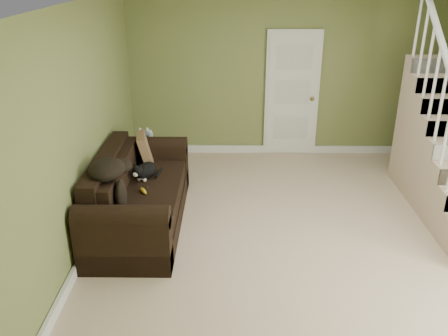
{
  "coord_description": "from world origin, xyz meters",
  "views": [
    {
      "loc": [
        -0.9,
        -4.73,
        2.97
      ],
      "look_at": [
        -0.96,
        0.31,
        0.76
      ],
      "focal_mm": 38.0,
      "sensor_mm": 36.0,
      "label": 1
    }
  ],
  "objects_px": {
    "cat": "(146,171)",
    "banana": "(143,191)",
    "sofa": "(137,198)",
    "side_table": "(148,161)"
  },
  "relations": [
    {
      "from": "side_table",
      "to": "cat",
      "type": "relative_size",
      "value": 1.4
    },
    {
      "from": "sofa",
      "to": "banana",
      "type": "height_order",
      "value": "sofa"
    },
    {
      "from": "cat",
      "to": "banana",
      "type": "height_order",
      "value": "cat"
    },
    {
      "from": "cat",
      "to": "banana",
      "type": "xyz_separation_m",
      "value": [
        0.03,
        -0.4,
        -0.08
      ]
    },
    {
      "from": "sofa",
      "to": "cat",
      "type": "distance_m",
      "value": 0.36
    },
    {
      "from": "side_table",
      "to": "banana",
      "type": "relative_size",
      "value": 4.47
    },
    {
      "from": "cat",
      "to": "banana",
      "type": "distance_m",
      "value": 0.41
    },
    {
      "from": "sofa",
      "to": "cat",
      "type": "height_order",
      "value": "sofa"
    },
    {
      "from": "side_table",
      "to": "cat",
      "type": "xyz_separation_m",
      "value": [
        0.15,
        -1.02,
        0.3
      ]
    },
    {
      "from": "banana",
      "to": "cat",
      "type": "bearing_deg",
      "value": 66.25
    }
  ]
}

